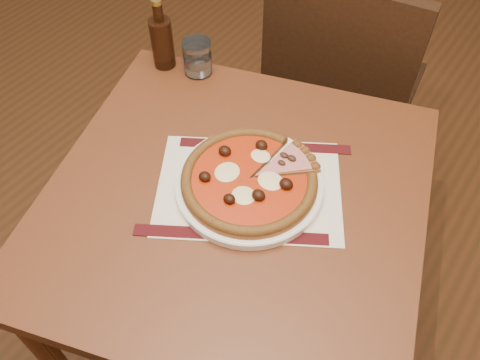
% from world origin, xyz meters
% --- Properties ---
extents(table, '(1.01, 1.01, 0.75)m').
position_xyz_m(table, '(0.89, -0.29, 0.65)').
color(table, brown).
rests_on(table, ground).
extents(chair_far, '(0.51, 0.51, 0.94)m').
position_xyz_m(chair_far, '(0.81, 0.39, 0.54)').
color(chair_far, black).
rests_on(chair_far, ground).
extents(placemat, '(0.48, 0.45, 0.00)m').
position_xyz_m(placemat, '(0.91, -0.26, 0.75)').
color(placemat, silver).
rests_on(placemat, table).
extents(plate, '(0.32, 0.32, 0.02)m').
position_xyz_m(plate, '(0.91, -0.26, 0.76)').
color(plate, white).
rests_on(plate, placemat).
extents(pizza, '(0.29, 0.29, 0.04)m').
position_xyz_m(pizza, '(0.91, -0.26, 0.78)').
color(pizza, '#A25527').
rests_on(pizza, plate).
extents(ham_slice, '(0.11, 0.14, 0.02)m').
position_xyz_m(ham_slice, '(0.96, -0.18, 0.78)').
color(ham_slice, '#A25527').
rests_on(ham_slice, plate).
extents(water_glass, '(0.09, 0.09, 0.09)m').
position_xyz_m(water_glass, '(0.57, -0.02, 0.80)').
color(water_glass, white).
rests_on(water_glass, table).
extents(bottle, '(0.06, 0.06, 0.19)m').
position_xyz_m(bottle, '(0.48, -0.05, 0.83)').
color(bottle, '#371B0D').
rests_on(bottle, table).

